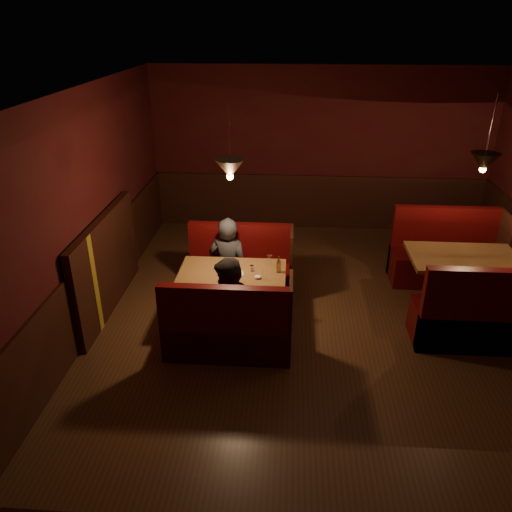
# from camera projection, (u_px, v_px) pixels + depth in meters

# --- Properties ---
(room) EXTENTS (6.02, 7.02, 2.92)m
(room) POSITION_uv_depth(u_px,v_px,m) (308.00, 254.00, 5.96)
(room) COLOR #472A16
(room) RESTS_ON ground
(main_table) EXTENTS (1.35, 0.82, 0.94)m
(main_table) POSITION_uv_depth(u_px,v_px,m) (234.00, 283.00, 6.35)
(main_table) COLOR brown
(main_table) RESTS_ON ground
(main_bench_far) EXTENTS (1.48, 0.53, 1.01)m
(main_bench_far) POSITION_uv_depth(u_px,v_px,m) (241.00, 272.00, 7.14)
(main_bench_far) COLOR black
(main_bench_far) RESTS_ON ground
(main_bench_near) EXTENTS (1.48, 0.53, 1.01)m
(main_bench_near) POSITION_uv_depth(u_px,v_px,m) (228.00, 333.00, 5.77)
(main_bench_near) COLOR black
(main_bench_near) RESTS_ON ground
(second_table) EXTENTS (1.41, 0.90, 0.80)m
(second_table) POSITION_uv_depth(u_px,v_px,m) (462.00, 270.00, 6.59)
(second_table) COLOR brown
(second_table) RESTS_ON ground
(second_bench_far) EXTENTS (1.56, 0.58, 1.11)m
(second_bench_far) POSITION_uv_depth(u_px,v_px,m) (445.00, 258.00, 7.45)
(second_bench_far) COLOR black
(second_bench_far) RESTS_ON ground
(second_bench_near) EXTENTS (1.56, 0.58, 1.11)m
(second_bench_near) POSITION_uv_depth(u_px,v_px,m) (483.00, 321.00, 5.94)
(second_bench_near) COLOR black
(second_bench_near) RESTS_ON ground
(diner_a) EXTENTS (0.62, 0.46, 1.54)m
(diner_a) POSITION_uv_depth(u_px,v_px,m) (228.00, 247.00, 6.83)
(diner_a) COLOR #2C2E32
(diner_a) RESTS_ON ground
(diner_b) EXTENTS (0.89, 0.81, 1.49)m
(diner_b) POSITION_uv_depth(u_px,v_px,m) (231.00, 292.00, 5.77)
(diner_b) COLOR black
(diner_b) RESTS_ON ground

